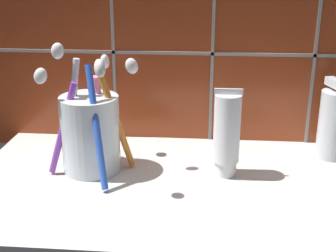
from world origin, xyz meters
The scene contains 5 objects.
sink_counter centered at (0.00, 0.00, 1.00)cm, with size 63.24×33.28×2.00cm, color silver.
tile_wall_backsplash centered at (0.01, 16.88, 21.70)cm, with size 73.24×1.72×43.39cm.
toothbrush_cup centered at (-15.23, 2.85, 7.89)cm, with size 14.08×15.50×18.37cm.
toothpaste_tube centered at (3.76, 2.89, 8.16)cm, with size 3.83×3.64×12.52cm.
sink_faucet centered at (20.18, 10.05, 7.74)cm, with size 5.02×9.85×11.94cm.
Camera 1 is at (0.88, -57.23, 31.14)cm, focal length 50.00 mm.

